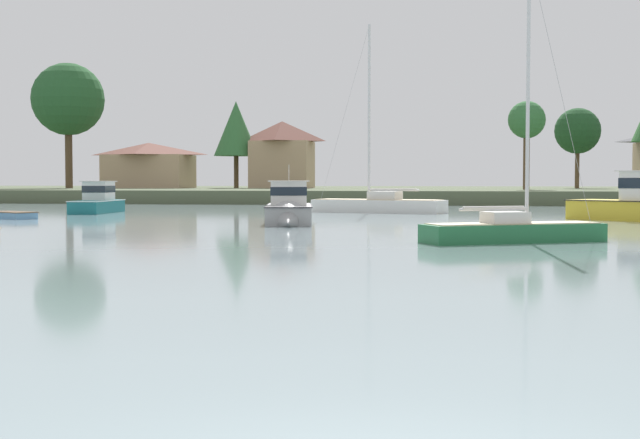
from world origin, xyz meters
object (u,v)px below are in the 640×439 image
cruiser_teal (100,205)px  sailboat_white (379,209)px  dinghy_skyblue (12,216)px  cruiser_grey (289,215)px  sailboat_green (513,236)px

cruiser_teal → sailboat_white: sailboat_white is taller
dinghy_skyblue → cruiser_grey: bearing=-10.4°
cruiser_teal → cruiser_grey: cruiser_grey is taller
sailboat_white → dinghy_skyblue: 25.15m
cruiser_teal → cruiser_grey: (16.68, -13.51, -0.03)m
dinghy_skyblue → sailboat_green: bearing=-28.1°
cruiser_grey → dinghy_skyblue: size_ratio=2.38×
cruiser_teal → sailboat_green: bearing=-42.7°
cruiser_teal → dinghy_skyblue: bearing=-97.1°
sailboat_green → sailboat_white: (-8.05, 29.19, 0.05)m
cruiser_teal → sailboat_green: sailboat_green is taller
cruiser_teal → sailboat_white: (19.89, 3.36, -0.25)m
cruiser_teal → sailboat_green: (27.95, -25.82, -0.30)m
sailboat_green → sailboat_white: sailboat_white is taller
sailboat_green → dinghy_skyblue: (-29.23, 15.61, -0.09)m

